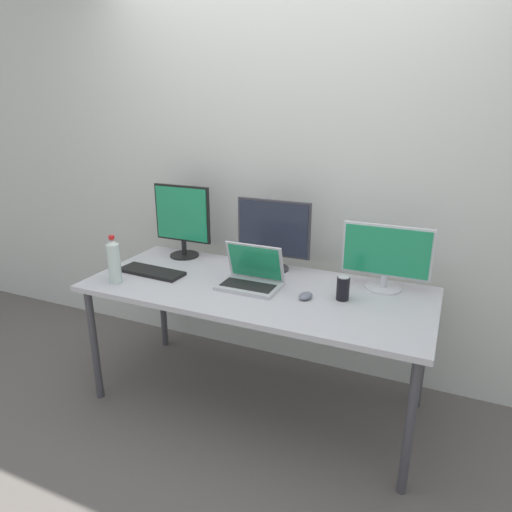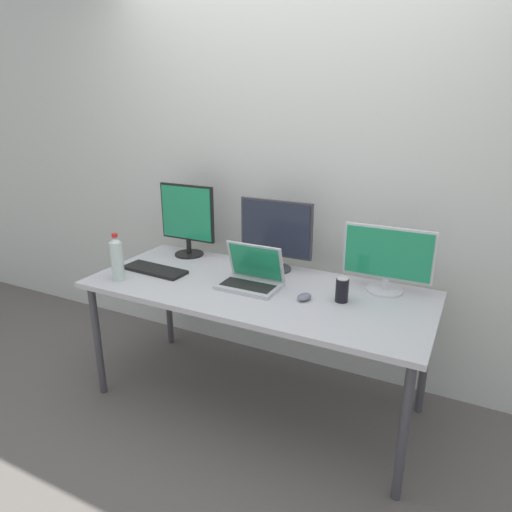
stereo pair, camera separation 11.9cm
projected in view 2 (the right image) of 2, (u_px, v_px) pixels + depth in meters
The scene contains 11 objects.
ground_plane at pixel (256, 401), 2.74m from camera, with size 16.00×16.00×0.00m, color #5B5651.
wall_back at pixel (299, 171), 2.82m from camera, with size 7.00×0.08×2.60m, color silver.
work_desk at pixel (256, 296), 2.52m from camera, with size 1.89×0.81×0.74m.
monitor_left at pixel (187, 218), 2.94m from camera, with size 0.39×0.19×0.47m.
monitor_center at pixel (276, 233), 2.68m from camera, with size 0.45×0.19×0.43m.
monitor_right at pixel (387, 258), 2.38m from camera, with size 0.47×0.19×0.36m.
laptop_silver at pixel (252, 277), 2.50m from camera, with size 0.33×0.23×0.24m.
keyboard_main at pixel (155, 270), 2.73m from camera, with size 0.40×0.14×0.02m, color black.
mouse_by_keyboard at pixel (304, 297), 2.34m from camera, with size 0.06×0.09×0.03m, color slate.
water_bottle at pixel (117, 259), 2.57m from camera, with size 0.07×0.07×0.27m.
soda_can_near_keyboard at pixel (342, 290), 2.30m from camera, with size 0.07×0.07×0.13m.
Camera 2 is at (1.04, -2.07, 1.71)m, focal length 32.00 mm.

